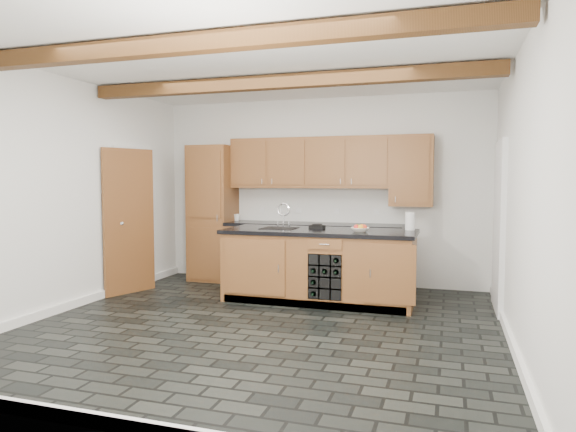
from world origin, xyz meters
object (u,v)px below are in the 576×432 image
object	(u,v)px
fruit_bowl	(360,230)
kitchen_scale	(317,226)
island	(320,265)
paper_towel	(410,221)

from	to	relation	value
fruit_bowl	kitchen_scale	bearing A→B (deg)	156.18
island	kitchen_scale	xyz separation A→B (m)	(-0.07, 0.15, 0.49)
kitchen_scale	paper_towel	bearing A→B (deg)	16.09
paper_towel	fruit_bowl	bearing A→B (deg)	-143.16
island	kitchen_scale	bearing A→B (deg)	116.42
kitchen_scale	paper_towel	world-z (taller)	paper_towel
kitchen_scale	fruit_bowl	xyz separation A→B (m)	(0.62, -0.27, -0.00)
kitchen_scale	fruit_bowl	distance (m)	0.68
kitchen_scale	paper_towel	size ratio (longest dim) A/B	0.94
island	paper_towel	distance (m)	1.29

